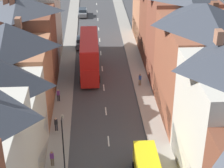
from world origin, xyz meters
The scene contains 13 objects.
pavement_left centered at (-5.10, 38.00, 0.07)m, with size 2.20×104.00×0.14m, color gray.
pavement_right centered at (5.10, 38.00, 0.07)m, with size 2.20×104.00×0.14m, color gray.
centre_line_dashes centered at (0.00, 36.00, 0.01)m, with size 0.14×97.80×0.01m.
terrace_row_right centered at (10.19, 19.87, 6.33)m, with size 8.00×66.66×13.98m.
double_decker_bus_lead centered at (-1.81, 34.52, 2.82)m, with size 2.74×10.80×5.30m.
car_near_blue centered at (-3.10, 62.57, 0.83)m, with size 1.90×4.57×1.65m.
car_parked_right_a centered at (-3.10, 44.97, 0.86)m, with size 1.90×4.40×1.71m.
delivery_van centered at (3.10, 11.98, 1.34)m, with size 2.20×5.20×2.41m.
pedestrian_mid_left centered at (-5.43, 14.27, 1.03)m, with size 0.36×0.22×1.61m.
pedestrian_mid_right centered at (-5.48, 20.05, 1.03)m, with size 0.36×0.22×1.61m.
pedestrian_far_left centered at (-5.68, 26.52, 1.03)m, with size 0.36×0.22×1.61m.
pedestrian_far_right centered at (4.79, 30.15, 1.03)m, with size 0.36×0.22×1.61m.
street_lamp centered at (-4.25, 13.76, 3.24)m, with size 0.20×1.12×5.50m.
Camera 1 is at (-1.54, -13.70, 22.80)m, focal length 60.00 mm.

